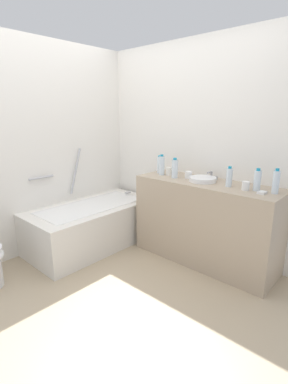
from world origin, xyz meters
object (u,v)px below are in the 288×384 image
(water_bottle_5, at_px, (276,182))
(water_bottle_4, at_px, (257,180))
(drinking_glass_0, at_px, (169,171))
(water_bottle_2, at_px, (162,165))
(sink_basin, at_px, (203,179))
(water_bottle_1, at_px, (229,177))
(water_bottle_0, at_px, (159,165))
(drinking_glass_1, at_px, (246,186))
(sink_faucet, at_px, (211,176))
(water_bottle_3, at_px, (175,169))
(bathtub, at_px, (93,224))
(soap_dish, at_px, (262,193))
(drinking_glass_2, at_px, (189,175))

(water_bottle_5, bearing_deg, water_bottle_4, 94.33)
(water_bottle_4, xyz_separation_m, drinking_glass_0, (-0.00, 1.02, -0.05))
(water_bottle_2, bearing_deg, sink_basin, -86.74)
(water_bottle_1, bearing_deg, water_bottle_5, -84.39)
(water_bottle_0, relative_size, drinking_glass_1, 2.59)
(sink_faucet, xyz_separation_m, water_bottle_3, (-0.23, 0.32, 0.07))
(bathtub, relative_size, water_bottle_5, 6.89)
(water_bottle_1, distance_m, water_bottle_4, 0.26)
(sink_basin, distance_m, water_bottle_5, 0.73)
(bathtub, relative_size, soap_dish, 17.46)
(sink_basin, bearing_deg, water_bottle_3, 100.48)
(water_bottle_1, height_order, water_bottle_4, water_bottle_4)
(drinking_glass_0, xyz_separation_m, soap_dish, (-0.07, -1.10, -0.04))
(water_bottle_2, xyz_separation_m, drinking_glass_2, (0.06, -0.33, -0.07))
(water_bottle_2, xyz_separation_m, water_bottle_5, (0.05, -1.26, -0.01))
(water_bottle_1, relative_size, drinking_glass_1, 2.42)
(water_bottle_1, bearing_deg, drinking_glass_2, 84.46)
(water_bottle_0, height_order, drinking_glass_1, water_bottle_0)
(water_bottle_1, bearing_deg, sink_faucet, 57.41)
(bathtub, height_order, water_bottle_1, bathtub)
(water_bottle_4, distance_m, drinking_glass_0, 1.02)
(water_bottle_5, bearing_deg, water_bottle_0, 89.73)
(water_bottle_4, relative_size, drinking_glass_0, 2.26)
(sink_basin, xyz_separation_m, water_bottle_0, (0.03, 0.61, 0.08))
(bathtub, height_order, water_bottle_4, bathtub)
(water_bottle_5, distance_m, drinking_glass_1, 0.26)
(sink_basin, relative_size, soap_dish, 3.16)
(bathtub, distance_m, water_bottle_1, 1.73)
(sink_basin, relative_size, water_bottle_2, 1.19)
(water_bottle_3, relative_size, water_bottle_5, 0.98)
(bathtub, relative_size, drinking_glass_1, 18.90)
(water_bottle_1, height_order, soap_dish, water_bottle_1)
(bathtub, relative_size, water_bottle_0, 7.29)
(sink_faucet, relative_size, drinking_glass_2, 1.91)
(water_bottle_5, distance_m, soap_dish, 0.15)
(sink_faucet, relative_size, water_bottle_2, 0.64)
(sink_faucet, height_order, water_bottle_1, water_bottle_1)
(sink_basin, bearing_deg, water_bottle_5, -88.37)
(water_bottle_4, bearing_deg, drinking_glass_0, 90.19)
(sink_faucet, height_order, drinking_glass_1, sink_faucet)
(soap_dish, bearing_deg, water_bottle_3, 89.98)
(sink_faucet, relative_size, drinking_glass_1, 1.83)
(water_bottle_3, bearing_deg, drinking_glass_0, 63.93)
(water_bottle_0, height_order, water_bottle_2, water_bottle_2)
(water_bottle_3, bearing_deg, sink_faucet, -54.06)
(water_bottle_2, relative_size, drinking_glass_1, 2.88)
(water_bottle_3, distance_m, drinking_glass_0, 0.16)
(drinking_glass_2, bearing_deg, water_bottle_5, -90.43)
(water_bottle_2, bearing_deg, water_bottle_3, -98.08)
(water_bottle_4, relative_size, water_bottle_5, 0.92)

